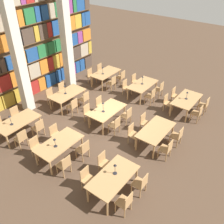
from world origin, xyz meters
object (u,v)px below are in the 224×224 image
Objects in this scene: chair_1 at (88,179)px; desk_lamp_1 at (187,94)px; chair_18 at (127,115)px; chair_27 at (17,115)px; chair_16 at (115,125)px; chair_19 at (101,105)px; reading_table_1 at (156,131)px; desk_lamp_7 at (103,69)px; chair_21 at (126,87)px; chair_2 at (141,183)px; chair_5 at (133,134)px; reading_table_0 at (113,178)px; chair_32 at (112,83)px; reading_table_2 at (187,100)px; chair_17 at (89,113)px; reading_table_5 at (143,85)px; reading_table_6 at (18,123)px; reading_table_3 at (59,144)px; desk_lamp_5 at (10,118)px; chair_0 at (125,202)px; chair_23 at (135,81)px; desk_lamp_2 at (55,141)px; desk_lamp_3 at (103,105)px; chair_7 at (145,122)px; chair_9 at (167,102)px; chair_26 at (38,128)px; chair_28 at (73,106)px; chair_13 at (37,147)px; chair_3 at (104,163)px; chair_34 at (121,77)px; chair_8 at (198,113)px; chair_35 at (101,70)px; chair_24 at (21,138)px; chair_4 at (167,149)px; chair_6 at (177,136)px; desk_lamp_4 at (143,79)px; chair_10 at (204,105)px; reading_table_7 at (67,94)px; chair_15 at (56,134)px; chair_33 at (91,76)px; chair_20 at (151,96)px; reading_table_8 at (106,74)px; chair_29 at (51,96)px; pillar_left at (17,51)px; chair_12 at (64,164)px; chair_31 at (63,90)px.

desk_lamp_1 is at bearing 173.80° from chair_1.
chair_18 is 5.01m from chair_27.
chair_19 is (0.88, 1.52, 0.00)m from chair_16.
reading_table_1 is 5.64m from desk_lamp_7.
chair_21 is at bearing -179.99° from chair_19.
chair_5 is at bearing 38.75° from chair_2.
reading_table_0 is 7.00m from chair_32.
chair_17 is (-3.47, 3.26, -0.18)m from reading_table_2.
chair_19 reaches higher than reading_table_5.
chair_19 reaches higher than reading_table_6.
reading_table_3 is 3.98× the size of desk_lamp_5.
chair_23 is at bearing 30.38° from chair_0.
chair_17 is (2.53, 3.30, -0.18)m from reading_table_0.
desk_lamp_3 is (2.86, 0.03, 0.07)m from desk_lamp_2.
chair_9 is (2.09, -0.04, 0.00)m from chair_7.
chair_28 is (2.10, 0.03, 0.00)m from chair_26.
chair_13 is at bearing -89.67° from chair_1.
chair_3 is at bearing 109.34° from chair_13.
chair_16 is at bearing -45.33° from chair_7.
chair_1 is at bearing 168.73° from reading_table_1.
chair_26 is at bearing 179.75° from chair_32.
desk_lamp_7 is (-0.75, 0.76, 0.56)m from chair_34.
chair_8 is 6.55m from chair_35.
chair_9 and chair_24 have the same top height.
chair_3 is at bearing -140.72° from desk_lamp_3.
chair_5 is at bearing 90.00° from chair_4.
chair_32 is (2.10, 4.93, 0.00)m from chair_6.
desk_lamp_4 is (5.95, -0.04, 0.39)m from reading_table_3.
reading_table_7 is (-3.48, 5.78, 0.18)m from chair_10.
chair_16 is 1.00× the size of chair_21.
chair_0 is 6.82m from chair_10.
chair_28 is 3.33m from desk_lamp_7.
desk_lamp_3 is at bearing 138.18° from chair_10.
chair_13 is 0.99m from chair_15.
chair_32 is at bearing 90.00° from chair_33.
reading_table_5 is 1.78m from chair_32.
chair_20 reaches higher than reading_table_8.
chair_6 is 1.00× the size of chair_32.
chair_4 and chair_29 have the same top height.
chair_35 is (3.98, 6.45, 0.00)m from chair_4.
chair_3 is at bearing 59.48° from chair_0.
chair_8 is 1.04m from desk_lamp_1.
pillar_left reaches higher than reading_table_8.
chair_23 and chair_28 have the same top height.
chair_21 reaches higher than reading_table_5.
chair_12 is 0.93m from desk_lamp_2.
chair_27 is 1.00× the size of chair_31.
chair_6 is 1.00× the size of chair_29.
chair_19 is (-3.00, 4.02, 0.00)m from chair_10.
reading_table_2 is at bearing -89.73° from reading_table_8.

